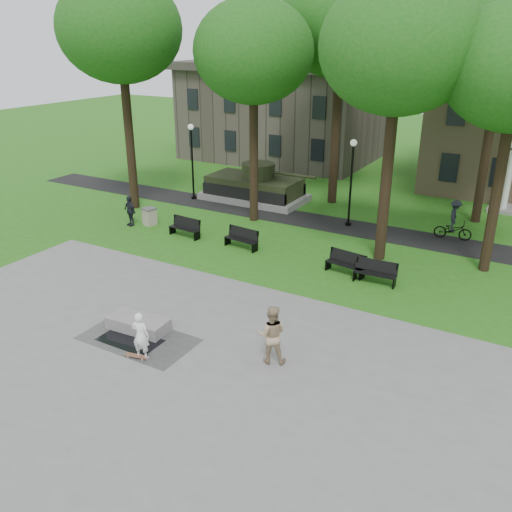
{
  "coord_description": "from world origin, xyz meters",
  "views": [
    {
      "loc": [
        10.21,
        -14.87,
        9.79
      ],
      "look_at": [
        0.02,
        2.88,
        1.4
      ],
      "focal_mm": 38.0,
      "sensor_mm": 36.0,
      "label": 1
    }
  ],
  "objects": [
    {
      "name": "ground",
      "position": [
        0.0,
        0.0,
        0.0
      ],
      "size": [
        120.0,
        120.0,
        0.0
      ],
      "primitive_type": "plane",
      "color": "#295B15",
      "rests_on": "ground"
    },
    {
      "name": "plaza",
      "position": [
        0.0,
        -5.0,
        0.01
      ],
      "size": [
        22.0,
        16.0,
        0.02
      ],
      "primitive_type": "cube",
      "color": "gray",
      "rests_on": "ground"
    },
    {
      "name": "footpath",
      "position": [
        0.0,
        12.0,
        0.01
      ],
      "size": [
        44.0,
        2.6,
        0.01
      ],
      "primitive_type": "cube",
      "color": "black",
      "rests_on": "ground"
    },
    {
      "name": "building_left",
      "position": [
        -11.0,
        26.5,
        3.6
      ],
      "size": [
        15.0,
        10.0,
        7.2
      ],
      "primitive_type": "cube",
      "color": "#4C443D",
      "rests_on": "ground"
    },
    {
      "name": "tree_0",
      "position": [
        -12.0,
        9.0,
        10.03
      ],
      "size": [
        6.8,
        6.8,
        12.97
      ],
      "color": "black",
      "rests_on": "ground"
    },
    {
      "name": "tree_1",
      "position": [
        -4.5,
        10.5,
        8.95
      ],
      "size": [
        6.2,
        6.2,
        11.63
      ],
      "color": "black",
      "rests_on": "ground"
    },
    {
      "name": "tree_2",
      "position": [
        3.5,
        8.5,
        9.32
      ],
      "size": [
        6.6,
        6.6,
        12.16
      ],
      "color": "black",
      "rests_on": "ground"
    },
    {
      "name": "tree_4",
      "position": [
        -2.0,
        16.0,
        10.39
      ],
      "size": [
        7.2,
        7.2,
        13.5
      ],
      "color": "black",
      "rests_on": "ground"
    },
    {
      "name": "tree_5",
      "position": [
        6.5,
        16.5,
        9.67
      ],
      "size": [
        6.4,
        6.4,
        12.44
      ],
      "color": "black",
      "rests_on": "ground"
    },
    {
      "name": "lamp_left",
      "position": [
        -10.0,
        12.3,
        2.79
      ],
      "size": [
        0.36,
        0.36,
        4.73
      ],
      "color": "black",
      "rests_on": "ground"
    },
    {
      "name": "lamp_mid",
      "position": [
        0.5,
        12.3,
        2.79
      ],
      "size": [
        0.36,
        0.36,
        4.73
      ],
      "color": "black",
      "rests_on": "ground"
    },
    {
      "name": "tank_monument",
      "position": [
        -6.46,
        14.0,
        0.86
      ],
      "size": [
        7.45,
        3.4,
        2.4
      ],
      "color": "gray",
      "rests_on": "ground"
    },
    {
      "name": "puddle",
      "position": [
        -1.61,
        -3.02,
        0.02
      ],
      "size": [
        2.2,
        1.2,
        0.0
      ],
      "primitive_type": "cube",
      "color": "black",
      "rests_on": "plaza"
    },
    {
      "name": "concrete_block",
      "position": [
        -1.85,
        -2.29,
        0.24
      ],
      "size": [
        2.26,
        1.13,
        0.45
      ],
      "primitive_type": "cube",
      "rotation": [
        0.0,
        0.0,
        0.06
      ],
      "color": "gray",
      "rests_on": "plaza"
    },
    {
      "name": "skateboard",
      "position": [
        -0.7,
        -3.74,
        0.06
      ],
      "size": [
        0.8,
        0.37,
        0.07
      ],
      "primitive_type": "cube",
      "rotation": [
        0.0,
        0.0,
        0.22
      ],
      "color": "brown",
      "rests_on": "plaza"
    },
    {
      "name": "skateboarder",
      "position": [
        -0.52,
        -3.62,
        0.84
      ],
      "size": [
        0.66,
        0.5,
        1.64
      ],
      "primitive_type": "imported",
      "rotation": [
        0.0,
        0.0,
        3.34
      ],
      "color": "white",
      "rests_on": "plaza"
    },
    {
      "name": "friend_watching",
      "position": [
        3.23,
        -1.72,
        1.01
      ],
      "size": [
        1.18,
        1.07,
        1.97
      ],
      "primitive_type": "imported",
      "rotation": [
        0.0,
        0.0,
        3.56
      ],
      "color": "tan",
      "rests_on": "plaza"
    },
    {
      "name": "pedestrian_walker",
      "position": [
        -9.92,
        6.29,
        0.84
      ],
      "size": [
        1.06,
        0.66,
        1.68
      ],
      "primitive_type": "imported",
      "rotation": [
        0.0,
        0.0,
        -0.28
      ],
      "color": "#20212B",
      "rests_on": "ground"
    },
    {
      "name": "cyclist",
      "position": [
        5.93,
        12.91,
        0.85
      ],
      "size": [
        1.93,
        1.12,
        2.07
      ],
      "rotation": [
        0.0,
        0.0,
        1.71
      ],
      "color": "black",
      "rests_on": "ground"
    },
    {
      "name": "park_bench_0",
      "position": [
        -6.25,
        6.4,
        0.52
      ],
      "size": [
        1.83,
        0.67,
        1.0
      ],
      "rotation": [
        0.0,
        0.0,
        -0.08
      ],
      "color": "black",
      "rests_on": "ground"
    },
    {
      "name": "park_bench_1",
      "position": [
        -2.83,
        6.45,
        0.52
      ],
      "size": [
        1.84,
        0.73,
        1.0
      ],
      "rotation": [
        0.0,
        0.0,
        -0.12
      ],
      "color": "black",
      "rests_on": "ground"
    },
    {
      "name": "park_bench_2",
      "position": [
        2.75,
        6.06,
        0.52
      ],
      "size": [
        1.85,
        0.81,
        1.0
      ],
      "rotation": [
        0.0,
        0.0,
        -0.17
      ],
      "color": "black",
      "rests_on": "ground"
    },
    {
      "name": "park_bench_3",
      "position": [
        4.2,
        5.75,
        0.52
      ],
      "size": [
        1.82,
        0.61,
        1.0
      ],
      "rotation": [
        0.0,
        0.0,
        0.05
      ],
      "color": "black",
      "rests_on": "ground"
    },
    {
      "name": "trash_bin",
      "position": [
        -9.08,
        6.9,
        0.49
      ],
      "size": [
        0.82,
        0.82,
        0.96
      ],
      "rotation": [
        0.0,
        0.0,
        -0.29
      ],
      "color": "#A49987",
      "rests_on": "ground"
    }
  ]
}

